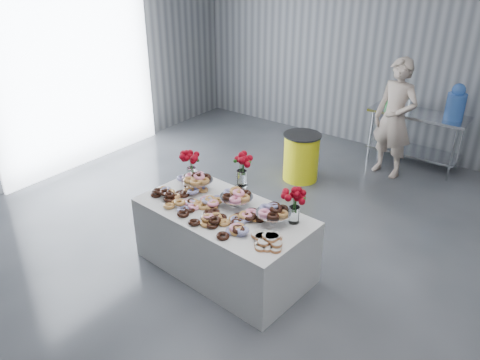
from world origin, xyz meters
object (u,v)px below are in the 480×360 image
Objects in this scene: trash_barrel at (301,157)px; person at (395,119)px; prep_table at (416,129)px; water_jug at (456,103)px; display_table at (224,240)px.

person is at bearing 44.99° from trash_barrel.
prep_table is 0.82× the size of person.
display_table is at bearing -107.48° from water_jug.
prep_table is at bearing 180.00° from water_jug.
display_table is 3.43× the size of water_jug.
trash_barrel is (-0.45, 2.46, -0.00)m from display_table.
trash_barrel is at bearing -137.73° from water_jug.
prep_table is 2.03× the size of trash_barrel.
water_jug is at bearing 72.52° from display_table.
prep_table is 2.71× the size of water_jug.
display_table is 3.56m from person.
trash_barrel is at bearing 100.30° from display_table.
prep_table is at bearing 79.21° from display_table.
person is at bearing -142.09° from water_jug.
display_table is 4.28m from water_jug.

